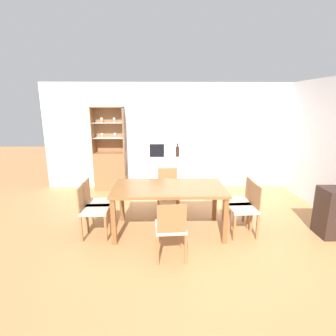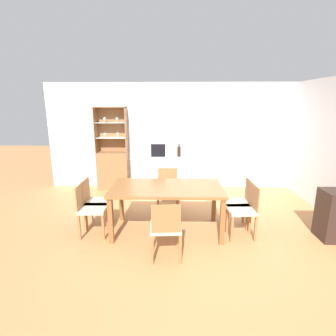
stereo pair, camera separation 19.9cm
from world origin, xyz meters
name	(u,v)px [view 1 (the left image)]	position (x,y,z in m)	size (l,w,h in m)	color
ground_plane	(196,236)	(0.00, 0.00, 0.00)	(18.00, 18.00, 0.00)	#B27A47
wall_back	(184,136)	(0.00, 2.63, 1.27)	(6.80, 0.06, 2.55)	silver
kitchen_counter	(167,176)	(-0.42, 1.90, 0.47)	(1.64, 0.63, 0.93)	white
display_cabinet	(110,165)	(-1.80, 2.44, 0.61)	(0.75, 0.34, 1.99)	brown
dining_table	(169,192)	(-0.42, 0.21, 0.69)	(1.79, 0.95, 0.77)	brown
dining_chair_side_right_near	(245,208)	(0.79, 0.07, 0.44)	(0.44, 0.44, 0.84)	#C1B299
dining_chair_side_right_far	(240,202)	(0.79, 0.35, 0.44)	(0.42, 0.42, 0.84)	#C1B299
dining_chair_head_near	(171,228)	(-0.42, -0.58, 0.44)	(0.44, 0.44, 0.84)	#C1B299
dining_chair_side_left_near	(92,210)	(-1.64, 0.07, 0.44)	(0.42, 0.42, 0.84)	#C1B299
dining_chair_head_far	(168,190)	(-0.43, 1.00, 0.44)	(0.42, 0.42, 0.84)	#C1B299
dining_chair_side_left_far	(97,203)	(-1.64, 0.35, 0.44)	(0.42, 0.42, 0.84)	#C1B299
microwave	(160,149)	(-0.58, 1.90, 1.09)	(0.48, 0.37, 0.32)	#B7BABF
wine_bottle	(177,151)	(-0.20, 1.86, 1.05)	(0.08, 0.08, 0.29)	black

